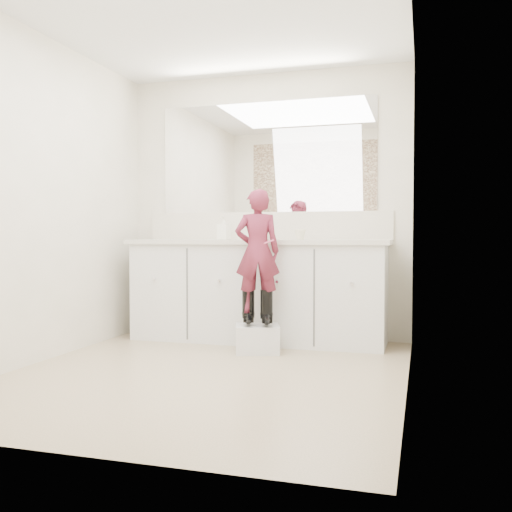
% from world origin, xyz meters
% --- Properties ---
extents(floor, '(3.00, 3.00, 0.00)m').
position_xyz_m(floor, '(0.00, 0.00, 0.00)').
color(floor, '#847856').
rests_on(floor, ground).
extents(ceiling, '(3.00, 3.00, 0.00)m').
position_xyz_m(ceiling, '(0.00, 0.00, 2.40)').
color(ceiling, white).
rests_on(ceiling, wall_back).
extents(wall_back, '(2.60, 0.00, 2.60)m').
position_xyz_m(wall_back, '(0.00, 1.50, 1.20)').
color(wall_back, beige).
rests_on(wall_back, floor).
extents(wall_front, '(2.60, 0.00, 2.60)m').
position_xyz_m(wall_front, '(0.00, -1.50, 1.20)').
color(wall_front, beige).
rests_on(wall_front, floor).
extents(wall_left, '(0.00, 3.00, 3.00)m').
position_xyz_m(wall_left, '(-1.30, 0.00, 1.20)').
color(wall_left, beige).
rests_on(wall_left, floor).
extents(wall_right, '(0.00, 3.00, 3.00)m').
position_xyz_m(wall_right, '(1.30, 0.00, 1.20)').
color(wall_right, beige).
rests_on(wall_right, floor).
extents(vanity_cabinet, '(2.20, 0.55, 0.85)m').
position_xyz_m(vanity_cabinet, '(0.00, 1.23, 0.42)').
color(vanity_cabinet, silver).
rests_on(vanity_cabinet, floor).
extents(countertop, '(2.28, 0.58, 0.04)m').
position_xyz_m(countertop, '(0.00, 1.21, 0.87)').
color(countertop, beige).
rests_on(countertop, vanity_cabinet).
extents(backsplash, '(2.28, 0.03, 0.25)m').
position_xyz_m(backsplash, '(0.00, 1.49, 1.02)').
color(backsplash, beige).
rests_on(backsplash, countertop).
extents(mirror, '(2.00, 0.02, 1.00)m').
position_xyz_m(mirror, '(0.00, 1.49, 1.64)').
color(mirror, white).
rests_on(mirror, wall_back).
extents(dot_panel, '(2.00, 0.01, 1.20)m').
position_xyz_m(dot_panel, '(0.00, -1.49, 1.65)').
color(dot_panel, '#472819').
rests_on(dot_panel, wall_front).
extents(faucet, '(0.08, 0.08, 0.10)m').
position_xyz_m(faucet, '(0.00, 1.38, 0.94)').
color(faucet, silver).
rests_on(faucet, countertop).
extents(cup, '(0.11, 0.11, 0.09)m').
position_xyz_m(cup, '(0.38, 1.21, 0.93)').
color(cup, beige).
rests_on(cup, countertop).
extents(soap_bottle, '(0.11, 0.11, 0.21)m').
position_xyz_m(soap_bottle, '(-0.34, 1.28, 0.99)').
color(soap_bottle, white).
rests_on(soap_bottle, countertop).
extents(step_stool, '(0.41, 0.37, 0.22)m').
position_xyz_m(step_stool, '(0.13, 0.75, 0.11)').
color(step_stool, silver).
rests_on(step_stool, floor).
extents(boot_left, '(0.16, 0.21, 0.28)m').
position_xyz_m(boot_left, '(0.06, 0.75, 0.36)').
color(boot_left, black).
rests_on(boot_left, step_stool).
extents(boot_right, '(0.16, 0.21, 0.28)m').
position_xyz_m(boot_right, '(0.21, 0.75, 0.36)').
color(boot_right, black).
rests_on(boot_right, step_stool).
extents(toddler, '(0.41, 0.33, 0.97)m').
position_xyz_m(toddler, '(0.13, 0.75, 0.80)').
color(toddler, '#AC3550').
rests_on(toddler, step_stool).
extents(toothbrush, '(0.13, 0.05, 0.06)m').
position_xyz_m(toothbrush, '(0.20, 0.74, 0.87)').
color(toothbrush, '#F45E89').
rests_on(toothbrush, toddler).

